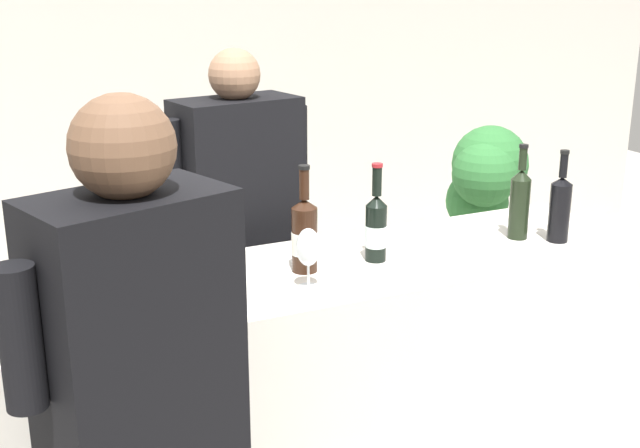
% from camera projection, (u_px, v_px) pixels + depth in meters
% --- Properties ---
extents(wall_back, '(8.00, 0.10, 2.80)m').
position_uv_depth(wall_back, '(133.00, 66.00, 4.75)').
color(wall_back, beige).
rests_on(wall_back, ground_plane).
extents(counter, '(2.30, 0.60, 1.01)m').
position_uv_depth(counter, '(327.00, 404.00, 2.78)').
color(counter, beige).
rests_on(counter, ground_plane).
extents(wine_bottle_0, '(0.07, 0.07, 0.33)m').
position_uv_depth(wine_bottle_0, '(376.00, 227.00, 2.66)').
color(wine_bottle_0, black).
rests_on(wine_bottle_0, counter).
extents(wine_bottle_1, '(0.08, 0.08, 0.30)m').
position_uv_depth(wine_bottle_1, '(163.00, 252.00, 2.44)').
color(wine_bottle_1, black).
rests_on(wine_bottle_1, counter).
extents(wine_bottle_2, '(0.07, 0.07, 0.34)m').
position_uv_depth(wine_bottle_2, '(520.00, 202.00, 2.88)').
color(wine_bottle_2, black).
rests_on(wine_bottle_2, counter).
extents(wine_bottle_3, '(0.08, 0.08, 0.35)m').
position_uv_depth(wine_bottle_3, '(210.00, 267.00, 2.25)').
color(wine_bottle_3, black).
rests_on(wine_bottle_3, counter).
extents(wine_bottle_4, '(0.08, 0.08, 0.34)m').
position_uv_depth(wine_bottle_4, '(149.00, 273.00, 2.22)').
color(wine_bottle_4, black).
rests_on(wine_bottle_4, counter).
extents(wine_bottle_5, '(0.07, 0.07, 0.33)m').
position_uv_depth(wine_bottle_5, '(560.00, 207.00, 2.85)').
color(wine_bottle_5, black).
rests_on(wine_bottle_5, counter).
extents(wine_bottle_6, '(0.08, 0.08, 0.35)m').
position_uv_depth(wine_bottle_6, '(304.00, 234.00, 2.56)').
color(wine_bottle_6, black).
rests_on(wine_bottle_6, counter).
extents(wine_bottle_7, '(0.08, 0.08, 0.35)m').
position_uv_depth(wine_bottle_7, '(45.00, 280.00, 2.16)').
color(wine_bottle_7, black).
rests_on(wine_bottle_7, counter).
extents(wine_glass, '(0.07, 0.07, 0.19)m').
position_uv_depth(wine_glass, '(308.00, 249.00, 2.42)').
color(wine_glass, silver).
rests_on(wine_glass, counter).
extents(ice_bucket, '(0.20, 0.20, 0.20)m').
position_uv_depth(ice_bucket, '(81.00, 264.00, 2.36)').
color(ice_bucket, silver).
rests_on(ice_bucket, counter).
extents(person_server, '(0.61, 0.31, 1.67)m').
position_uv_depth(person_server, '(241.00, 272.00, 3.15)').
color(person_server, black).
rests_on(person_server, ground_plane).
extents(potted_shrub, '(0.47, 0.44, 1.21)m').
position_uv_depth(potted_shrub, '(479.00, 219.00, 4.05)').
color(potted_shrub, brown).
rests_on(potted_shrub, ground_plane).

